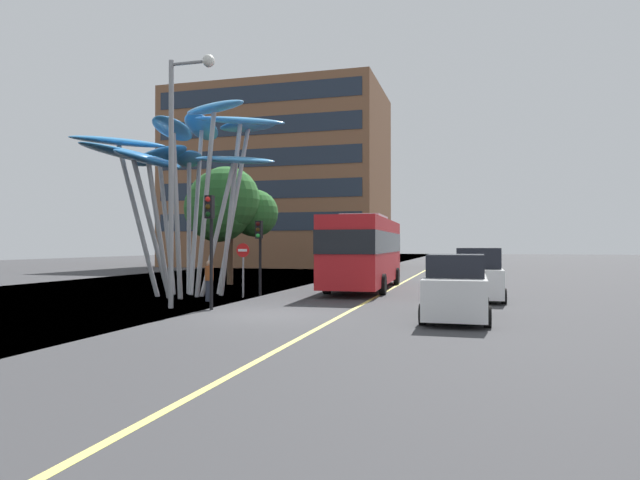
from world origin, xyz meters
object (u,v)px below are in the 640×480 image
at_px(car_parked_mid, 479,276).
at_px(pedestrian, 209,281).
at_px(traffic_light_kerb_far, 259,241).
at_px(red_bus, 365,249).
at_px(car_parked_near, 456,289).
at_px(leaf_sculpture, 187,151).
at_px(no_entry_sign, 243,261).
at_px(street_lamp, 180,151).
at_px(traffic_light_kerb_near, 210,227).

xyz_separation_m(car_parked_mid, pedestrian, (-10.44, -3.32, -0.17)).
bearing_deg(car_parked_mid, traffic_light_kerb_far, -176.53).
xyz_separation_m(red_bus, car_parked_near, (4.85, -10.61, -1.13)).
relative_size(red_bus, traffic_light_kerb_far, 3.43).
bearing_deg(pedestrian, traffic_light_kerb_far, 69.09).
bearing_deg(red_bus, leaf_sculpture, -139.88).
distance_m(traffic_light_kerb_far, no_entry_sign, 1.31).
relative_size(leaf_sculpture, street_lamp, 1.00).
xyz_separation_m(red_bus, pedestrian, (-4.88, -7.65, -1.24)).
bearing_deg(car_parked_mid, street_lamp, -150.43).
bearing_deg(leaf_sculpture, car_parked_near, -22.14).
height_order(car_parked_mid, pedestrian, car_parked_mid).
xyz_separation_m(red_bus, no_entry_sign, (-4.21, -5.80, -0.50)).
bearing_deg(car_parked_near, pedestrian, 163.04).
height_order(leaf_sculpture, car_parked_mid, leaf_sculpture).
bearing_deg(street_lamp, pedestrian, 93.04).
height_order(traffic_light_kerb_far, car_parked_near, traffic_light_kerb_far).
bearing_deg(pedestrian, no_entry_sign, 70.17).
bearing_deg(traffic_light_kerb_near, car_parked_mid, 33.59).
xyz_separation_m(leaf_sculpture, car_parked_near, (11.77, -4.79, -5.49)).
bearing_deg(red_bus, pedestrian, -122.52).
bearing_deg(red_bus, car_parked_mid, -37.85).
height_order(traffic_light_kerb_far, street_lamp, street_lamp).
bearing_deg(car_parked_near, street_lamp, 177.36).
bearing_deg(leaf_sculpture, traffic_light_kerb_near, -52.59).
bearing_deg(no_entry_sign, red_bus, 54.04).
bearing_deg(leaf_sculpture, street_lamp, -63.43).
relative_size(traffic_light_kerb_far, street_lamp, 0.37).
relative_size(red_bus, car_parked_mid, 2.86).
bearing_deg(street_lamp, leaf_sculpture, 116.57).
bearing_deg(leaf_sculpture, traffic_light_kerb_far, 16.79).
relative_size(leaf_sculpture, pedestrian, 5.43).
bearing_deg(no_entry_sign, pedestrian, -109.83).
relative_size(car_parked_mid, no_entry_sign, 1.71).
distance_m(traffic_light_kerb_near, no_entry_sign, 4.77).
distance_m(red_bus, car_parked_near, 11.72).
xyz_separation_m(car_parked_near, car_parked_mid, (0.71, 6.29, 0.06)).
bearing_deg(street_lamp, car_parked_near, -2.64).
bearing_deg(leaf_sculpture, no_entry_sign, 0.46).
bearing_deg(red_bus, no_entry_sign, -125.96).
xyz_separation_m(car_parked_mid, no_entry_sign, (-9.78, -1.48, 0.57)).
bearing_deg(pedestrian, leaf_sculpture, 138.23).
height_order(traffic_light_kerb_far, no_entry_sign, traffic_light_kerb_far).
relative_size(red_bus, pedestrian, 6.94).
distance_m(leaf_sculpture, street_lamp, 4.93).
height_order(car_parked_mid, no_entry_sign, no_entry_sign).
relative_size(traffic_light_kerb_far, car_parked_mid, 0.84).
height_order(street_lamp, no_entry_sign, street_lamp).
height_order(street_lamp, pedestrian, street_lamp).
height_order(traffic_light_kerb_far, car_parked_mid, traffic_light_kerb_far).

